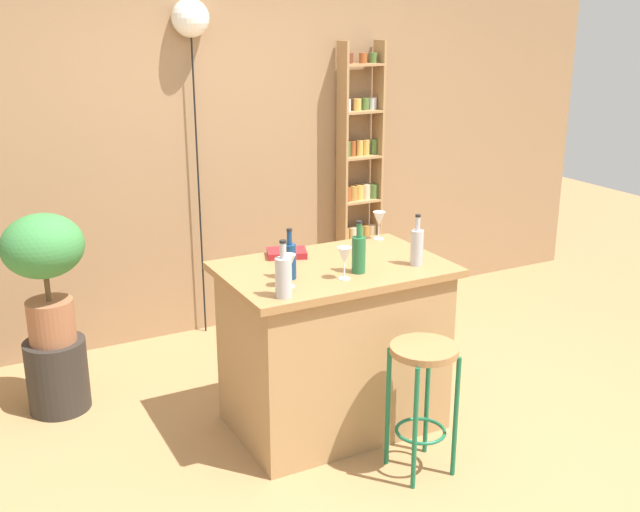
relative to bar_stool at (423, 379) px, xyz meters
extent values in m
plane|color=#A37A4C|center=(-0.16, 0.30, -0.50)|extent=(12.00, 12.00, 0.00)
cube|color=#997551|center=(-0.16, 2.25, 0.90)|extent=(6.40, 0.10, 2.80)
cube|color=#A87F51|center=(-0.16, 0.60, -0.06)|extent=(1.07, 0.71, 0.88)
cube|color=#9E7042|center=(-0.16, 0.60, 0.40)|extent=(1.17, 0.77, 0.04)
cylinder|color=#196642|center=(-0.12, -0.12, -0.18)|extent=(0.02, 0.02, 0.64)
cylinder|color=#196642|center=(0.12, -0.12, -0.18)|extent=(0.02, 0.02, 0.64)
cylinder|color=#196642|center=(-0.12, 0.12, -0.18)|extent=(0.02, 0.02, 0.64)
cylinder|color=#196642|center=(0.12, 0.12, -0.18)|extent=(0.02, 0.02, 0.64)
torus|color=#196642|center=(0.00, 0.00, -0.28)|extent=(0.25, 0.25, 0.02)
cylinder|color=#9E7042|center=(0.00, 0.00, 0.16)|extent=(0.33, 0.33, 0.03)
cube|color=#A87F51|center=(0.73, 2.11, 0.50)|extent=(0.02, 0.15, 1.99)
cube|color=#A87F51|center=(1.04, 2.11, 0.50)|extent=(0.02, 0.15, 1.99)
cube|color=#A87F51|center=(0.88, 2.11, -0.33)|extent=(0.29, 0.15, 0.02)
cylinder|color=beige|center=(0.76, 2.11, -0.27)|extent=(0.07, 0.07, 0.09)
cylinder|color=brown|center=(0.84, 2.10, -0.27)|extent=(0.07, 0.07, 0.09)
cylinder|color=#4C7033|center=(0.89, 2.10, -0.27)|extent=(0.07, 0.07, 0.09)
cylinder|color=brown|center=(0.95, 2.11, -0.27)|extent=(0.07, 0.07, 0.09)
cylinder|color=#994C23|center=(0.99, 2.10, -0.27)|extent=(0.07, 0.07, 0.09)
cube|color=#A87F51|center=(0.88, 2.11, 0.00)|extent=(0.29, 0.15, 0.02)
cylinder|color=#AD7A38|center=(0.76, 2.11, 0.07)|extent=(0.06, 0.06, 0.12)
cylinder|color=beige|center=(0.83, 2.11, 0.07)|extent=(0.06, 0.06, 0.12)
cylinder|color=#4C7033|center=(0.89, 2.10, 0.07)|extent=(0.06, 0.06, 0.12)
cylinder|color=#AD7A38|center=(0.95, 2.11, 0.07)|extent=(0.06, 0.06, 0.12)
cylinder|color=beige|center=(1.00, 2.10, 0.07)|extent=(0.06, 0.06, 0.12)
cube|color=#A87F51|center=(0.88, 2.11, 0.33)|extent=(0.29, 0.15, 0.02)
cylinder|color=#994C23|center=(0.77, 2.11, 0.40)|extent=(0.07, 0.07, 0.11)
cylinder|color=#AD7A38|center=(0.83, 2.11, 0.40)|extent=(0.07, 0.07, 0.11)
cylinder|color=gold|center=(0.88, 2.12, 0.40)|extent=(0.07, 0.07, 0.11)
cylinder|color=beige|center=(0.94, 2.11, 0.40)|extent=(0.07, 0.07, 0.11)
cylinder|color=#4C7033|center=(1.00, 2.10, 0.40)|extent=(0.07, 0.07, 0.11)
cube|color=#A87F51|center=(0.88, 2.11, 0.66)|extent=(0.29, 0.15, 0.02)
cylinder|color=#4C7033|center=(0.78, 2.12, 0.73)|extent=(0.05, 0.05, 0.11)
cylinder|color=#994C23|center=(0.82, 2.12, 0.73)|extent=(0.05, 0.05, 0.11)
cylinder|color=gold|center=(0.88, 2.11, 0.73)|extent=(0.05, 0.05, 0.11)
cylinder|color=gold|center=(0.93, 2.11, 0.73)|extent=(0.05, 0.05, 0.11)
cylinder|color=#4C7033|center=(1.01, 2.12, 0.73)|extent=(0.05, 0.05, 0.11)
cube|color=#A87F51|center=(0.88, 2.11, 1.00)|extent=(0.29, 0.15, 0.02)
cylinder|color=silver|center=(0.77, 2.11, 1.05)|extent=(0.06, 0.06, 0.08)
cylinder|color=gold|center=(0.85, 2.10, 1.05)|extent=(0.06, 0.06, 0.08)
cylinder|color=#4C7033|center=(0.92, 2.11, 1.05)|extent=(0.06, 0.06, 0.08)
cylinder|color=silver|center=(0.99, 2.11, 1.05)|extent=(0.06, 0.06, 0.08)
cube|color=#A87F51|center=(0.88, 2.11, 1.33)|extent=(0.29, 0.15, 0.02)
cylinder|color=brown|center=(0.79, 2.12, 1.37)|extent=(0.06, 0.06, 0.07)
cylinder|color=#994C23|center=(0.89, 2.10, 1.37)|extent=(0.06, 0.06, 0.07)
cylinder|color=#4C7033|center=(0.98, 2.11, 1.37)|extent=(0.06, 0.06, 0.07)
cylinder|color=#2D2823|center=(-1.48, 1.48, -0.29)|extent=(0.34, 0.34, 0.42)
cylinder|color=#935B3D|center=(-1.48, 1.48, 0.04)|extent=(0.26, 0.26, 0.24)
cylinder|color=brown|center=(-1.48, 1.48, 0.25)|extent=(0.03, 0.03, 0.16)
ellipsoid|color=#387F3D|center=(-1.48, 1.48, 0.48)|extent=(0.44, 0.40, 0.36)
cylinder|color=#B2B2B7|center=(-0.59, 0.31, 0.52)|extent=(0.08, 0.08, 0.19)
cylinder|color=#B2B2B7|center=(-0.59, 0.31, 0.65)|extent=(0.03, 0.03, 0.07)
cylinder|color=black|center=(-0.59, 0.31, 0.69)|extent=(0.03, 0.03, 0.01)
cylinder|color=#236638|center=(-0.10, 0.45, 0.52)|extent=(0.07, 0.07, 0.19)
cylinder|color=#236638|center=(-0.10, 0.45, 0.65)|extent=(0.03, 0.03, 0.07)
cylinder|color=black|center=(-0.10, 0.45, 0.69)|extent=(0.03, 0.03, 0.01)
cylinder|color=#B2B2B7|center=(0.23, 0.42, 0.52)|extent=(0.07, 0.07, 0.19)
cylinder|color=#B2B2B7|center=(0.23, 0.42, 0.65)|extent=(0.03, 0.03, 0.07)
cylinder|color=black|center=(0.23, 0.42, 0.69)|extent=(0.03, 0.03, 0.01)
cylinder|color=navy|center=(-0.45, 0.53, 0.51)|extent=(0.07, 0.07, 0.18)
cylinder|color=navy|center=(-0.45, 0.53, 0.63)|extent=(0.03, 0.03, 0.07)
cylinder|color=black|center=(-0.45, 0.53, 0.67)|extent=(0.03, 0.03, 0.01)
cylinder|color=silver|center=(-0.51, 0.42, 0.43)|extent=(0.06, 0.06, 0.00)
cylinder|color=silver|center=(-0.51, 0.42, 0.46)|extent=(0.01, 0.01, 0.07)
cone|color=silver|center=(-0.51, 0.42, 0.54)|extent=(0.07, 0.07, 0.08)
cylinder|color=silver|center=(-0.21, 0.40, 0.43)|extent=(0.06, 0.06, 0.00)
cylinder|color=silver|center=(-0.21, 0.40, 0.46)|extent=(0.01, 0.01, 0.07)
cone|color=silver|center=(-0.21, 0.40, 0.54)|extent=(0.07, 0.07, 0.08)
cylinder|color=silver|center=(0.31, 0.91, 0.43)|extent=(0.06, 0.06, 0.00)
cylinder|color=silver|center=(0.31, 0.91, 0.46)|extent=(0.01, 0.01, 0.07)
cone|color=silver|center=(0.31, 0.91, 0.54)|extent=(0.07, 0.07, 0.08)
cube|color=maroon|center=(-0.31, 0.87, 0.44)|extent=(0.25, 0.21, 0.03)
cylinder|color=black|center=(-0.36, 2.14, 0.58)|extent=(0.01, 0.01, 2.15)
sphere|color=white|center=(-0.36, 2.14, 1.65)|extent=(0.24, 0.24, 0.24)
camera|label=1|loc=(-1.98, -2.71, 1.69)|focal=42.89mm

